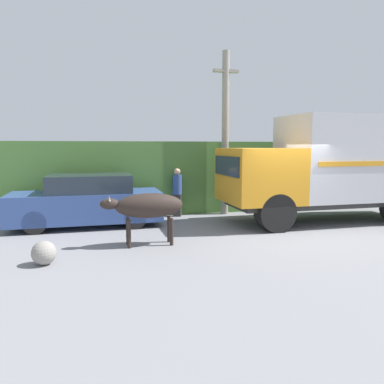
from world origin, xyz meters
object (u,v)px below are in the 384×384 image
Objects in this scene: parked_suv at (87,201)px; utility_pole at (225,131)px; cargo_truck at (336,165)px; pedestrian_on_hill at (177,190)px; roadside_rock at (44,253)px; brown_cow at (147,206)px.

parked_suv is 5.36m from utility_pole.
pedestrian_on_hill is at bearing 157.16° from cargo_truck.
roadside_rock is (-3.84, -4.62, -0.68)m from pedestrian_on_hill.
parked_suv is 0.78× the size of utility_pole.
brown_cow is 3.92m from pedestrian_on_hill.
utility_pole is (3.31, 3.66, 2.00)m from brown_cow.
utility_pole reaches higher than roadside_rock.
pedestrian_on_hill is (-4.82, 2.12, -0.92)m from cargo_truck.
brown_cow is 3.07m from parked_suv.
utility_pole reaches higher than brown_cow.
cargo_truck is 13.88× the size of roadside_rock.
pedestrian_on_hill is at bearing 13.06° from parked_suv.
utility_pole is at bearing -154.94° from pedestrian_on_hill.
brown_cow is at bearing -65.11° from parked_suv.
brown_cow is at bearing -132.12° from utility_pole.
utility_pole is at bearing 46.67° from brown_cow.
cargo_truck reaches higher than pedestrian_on_hill.
pedestrian_on_hill reaches higher than roadside_rock.
parked_suv is (-1.48, 2.68, -0.20)m from brown_cow.
utility_pole is 7.79m from roadside_rock.
pedestrian_on_hill is (3.02, 0.93, 0.16)m from parked_suv.
cargo_truck is 1.21× the size of utility_pole.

